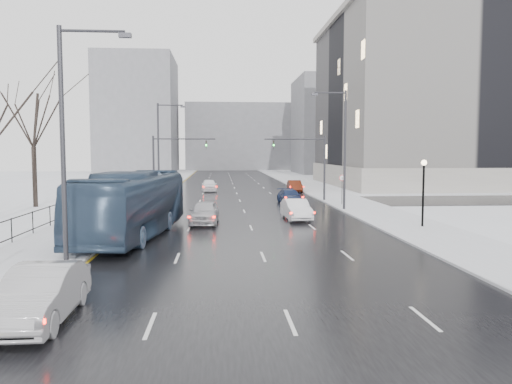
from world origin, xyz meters
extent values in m
cube|color=black|center=(0.00, 60.00, 0.02)|extent=(16.00, 150.00, 0.04)
cube|color=black|center=(0.00, 48.00, 0.02)|extent=(130.00, 10.00, 0.04)
cube|color=silver|center=(-10.50, 60.00, 0.08)|extent=(5.00, 150.00, 0.16)
cube|color=silver|center=(10.50, 60.00, 0.08)|extent=(5.00, 150.00, 0.16)
cube|color=white|center=(-20.00, 60.00, 0.06)|extent=(14.00, 150.00, 0.12)
cube|color=black|center=(-13.00, 30.00, 1.41)|extent=(0.04, 70.00, 0.05)
cube|color=black|center=(-13.00, 30.00, 0.41)|extent=(0.04, 70.00, 0.05)
cylinder|color=black|center=(-13.00, 30.00, 0.81)|extent=(0.06, 0.06, 1.30)
cylinder|color=#2D2D33|center=(8.40, 40.00, 5.00)|extent=(0.20, 0.20, 10.00)
cylinder|color=#2D2D33|center=(7.10, 40.00, 9.80)|extent=(2.60, 0.12, 0.12)
cube|color=#2D2D33|center=(5.80, 40.00, 9.65)|extent=(0.50, 0.25, 0.18)
cylinder|color=#2D2D33|center=(-8.40, 20.00, 5.00)|extent=(0.20, 0.20, 10.00)
cylinder|color=#2D2D33|center=(-7.10, 20.00, 9.80)|extent=(2.60, 0.12, 0.12)
cube|color=#2D2D33|center=(-5.80, 20.00, 9.65)|extent=(0.50, 0.25, 0.18)
cylinder|color=#2D2D33|center=(-8.40, 52.00, 5.00)|extent=(0.20, 0.20, 10.00)
cylinder|color=#2D2D33|center=(-7.10, 52.00, 9.80)|extent=(2.60, 0.12, 0.12)
cube|color=#2D2D33|center=(-5.80, 52.00, 9.65)|extent=(0.50, 0.25, 0.18)
cylinder|color=black|center=(11.00, 30.00, 2.16)|extent=(0.14, 0.14, 4.00)
sphere|color=#FFE5B2|center=(11.00, 30.00, 4.26)|extent=(0.36, 0.36, 0.36)
cylinder|color=#2D2D33|center=(8.40, 48.00, 3.25)|extent=(0.20, 0.20, 6.50)
cylinder|color=#2D2D33|center=(5.40, 48.00, 6.20)|extent=(6.00, 0.12, 0.12)
imported|color=#2D2D33|center=(3.30, 48.00, 5.60)|extent=(0.15, 0.18, 0.90)
sphere|color=#19FF33|center=(3.30, 47.85, 5.60)|extent=(0.16, 0.16, 0.16)
cylinder|color=#2D2D33|center=(-8.40, 48.00, 3.25)|extent=(0.20, 0.20, 6.50)
cylinder|color=#2D2D33|center=(-5.40, 48.00, 6.20)|extent=(6.00, 0.12, 0.12)
imported|color=#2D2D33|center=(-3.30, 48.00, 5.60)|extent=(0.15, 0.18, 0.90)
sphere|color=#19FF33|center=(-3.30, 47.85, 5.60)|extent=(0.16, 0.16, 0.16)
cylinder|color=#2D2D33|center=(9.20, 44.00, 1.41)|extent=(0.06, 0.06, 2.50)
cylinder|color=white|center=(9.20, 44.00, 2.56)|extent=(0.60, 0.03, 0.60)
torus|color=#B20C0C|center=(9.20, 44.00, 2.56)|extent=(0.58, 0.06, 0.58)
cube|color=gray|center=(35.00, 72.00, 12.00)|extent=(40.00, 30.00, 24.00)
cube|color=gray|center=(35.00, 72.00, 24.40)|extent=(41.00, 31.00, 0.80)
cube|color=gray|center=(35.00, 72.00, 1.50)|extent=(40.60, 30.60, 3.00)
cube|color=slate|center=(28.00, 115.00, 11.00)|extent=(24.00, 20.00, 22.00)
cube|color=slate|center=(-22.00, 125.00, 14.00)|extent=(18.00, 22.00, 28.00)
cube|color=slate|center=(4.00, 140.00, 9.00)|extent=(30.00, 18.00, 18.00)
imported|color=#A9A7AC|center=(-7.20, 13.59, 0.84)|extent=(1.74, 4.88, 1.60)
imported|color=#2E425B|center=(-7.00, 28.09, 1.93)|extent=(4.79, 13.86, 3.78)
imported|color=silver|center=(-3.06, 33.02, 0.83)|extent=(2.11, 4.70, 1.57)
imported|color=white|center=(3.50, 34.57, 0.79)|extent=(1.83, 4.62, 1.50)
imported|color=#1A284E|center=(4.65, 45.97, 0.71)|extent=(2.24, 4.74, 1.34)
imported|color=white|center=(-3.32, 61.05, 0.81)|extent=(2.09, 4.64, 1.55)
imported|color=#5C1F0F|center=(7.20, 59.71, 0.74)|extent=(1.55, 4.29, 1.41)
camera|label=1|loc=(-2.01, -0.95, 4.95)|focal=35.00mm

